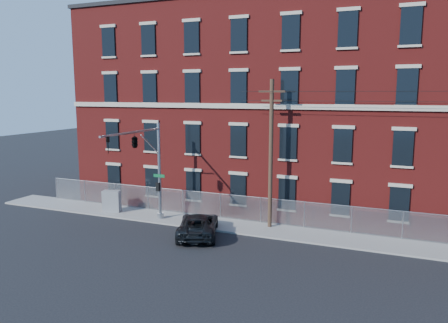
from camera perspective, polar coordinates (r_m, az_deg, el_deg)
name	(u,v)px	position (r m, az deg, el deg)	size (l,w,h in m)	color
ground	(210,251)	(25.93, -1.88, -11.79)	(140.00, 140.00, 0.00)	black
sidewalk	(430,250)	(28.66, 25.58, -10.51)	(65.00, 3.00, 0.12)	gray
mill_building	(431,107)	(36.09, 25.72, 6.46)	(55.30, 14.32, 16.30)	maroon
chain_link_fence	(430,228)	(29.60, 25.58, -7.88)	(59.06, 0.06, 1.85)	#A5A8AD
traffic_signal_mast	(141,151)	(29.30, -10.93, 1.37)	(0.90, 6.75, 7.00)	#9EA0A5
utility_pole_near	(271,152)	(29.07, 6.21, 1.32)	(1.80, 0.28, 10.00)	#453022
pickup_truck	(198,225)	(28.46, -3.43, -8.34)	(2.41, 5.22, 1.45)	black
utility_cabinet	(112,201)	(34.58, -14.63, -5.10)	(1.32, 0.66, 1.66)	gray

